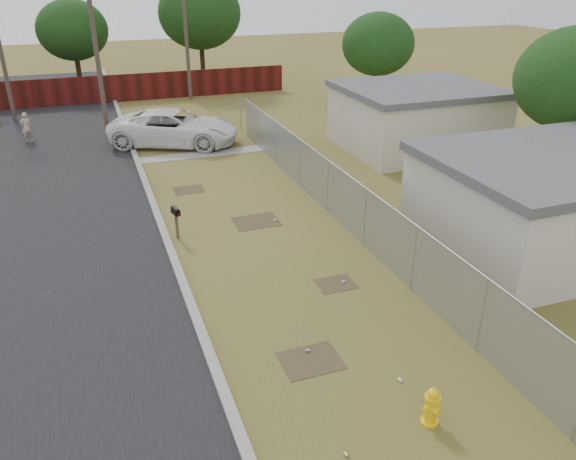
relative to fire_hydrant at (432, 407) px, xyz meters
name	(u,v)px	position (x,y,z in m)	size (l,w,h in m)	color
ground	(275,260)	(-0.73, 7.66, -0.43)	(120.00, 120.00, 0.00)	olive
street	(51,197)	(-7.49, 15.71, -0.41)	(15.10, 60.00, 0.12)	black
chainlink_fence	(351,211)	(2.39, 8.68, 0.37)	(0.10, 27.06, 2.02)	#919499
privacy_fence	(66,92)	(-6.73, 32.66, 0.47)	(30.00, 0.12, 1.80)	#4F1211
utility_poles	(98,37)	(-4.39, 28.32, 4.27)	(12.60, 8.24, 9.00)	brown
houses	(477,152)	(8.97, 10.79, 1.14)	(9.30, 17.24, 3.10)	beige
horizon_trees	(169,30)	(0.11, 31.21, 4.20)	(33.32, 31.94, 7.78)	black
fire_hydrant	(432,407)	(0.00, 0.00, 0.00)	(0.42, 0.42, 0.91)	yellow
mailbox	(176,214)	(-3.33, 10.28, 0.47)	(0.27, 0.50, 1.14)	brown
pickup_truck	(174,128)	(-1.55, 21.28, 0.47)	(2.97, 6.44, 1.79)	white
pedestrian	(27,127)	(-8.69, 24.45, 0.35)	(0.57, 0.37, 1.55)	tan
scattered_litter	(328,319)	(-0.48, 4.05, -0.39)	(2.76, 10.79, 0.07)	silver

